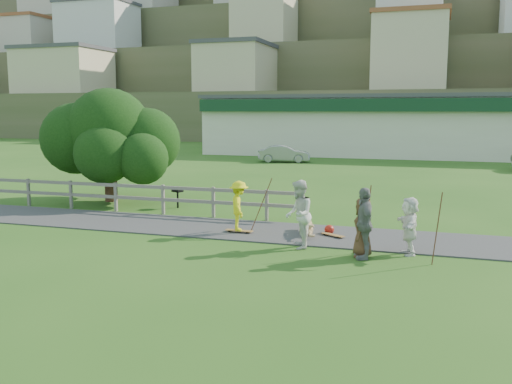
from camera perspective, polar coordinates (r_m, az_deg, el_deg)
ground at (r=17.60m, az=-8.37°, el=-4.43°), size 260.00×260.00×0.00m
path at (r=18.92m, az=-6.35°, el=-3.44°), size 34.00×3.00×0.04m
fence at (r=22.57m, az=-15.20°, el=0.02°), size 15.05×0.10×1.10m
strip_mall at (r=50.45m, az=13.98°, el=6.55°), size 32.50×10.75×5.10m
hillside at (r=107.46m, az=14.32°, el=13.61°), size 220.00×67.00×47.50m
skater_rider at (r=17.67m, az=-1.71°, el=-1.72°), size 0.93×1.15×1.56m
skater_fallen at (r=17.59m, az=5.21°, el=-3.43°), size 1.60×0.90×0.57m
spectator_a at (r=15.82m, az=4.29°, el=-2.25°), size 0.92×1.08×1.92m
spectator_b at (r=14.94m, az=10.75°, el=-3.10°), size 0.78×1.18×1.86m
spectator_c at (r=15.15m, az=10.63°, el=-3.54°), size 0.52×0.77×1.55m
spectator_d at (r=15.67m, az=15.09°, el=-3.29°), size 0.77×1.51×1.55m
car_silver at (r=42.19m, az=2.82°, el=3.85°), size 3.97×2.11×1.24m
tree at (r=24.63m, az=-14.40°, el=3.62°), size 5.68×5.68×3.92m
bbq at (r=22.60m, az=-7.84°, el=-0.54°), size 0.47×0.42×0.84m
longboard_rider at (r=17.81m, az=-1.70°, el=-4.03°), size 0.89×0.25×0.10m
longboard_fallen at (r=17.39m, az=7.70°, el=-4.42°), size 0.79×0.57×0.09m
helmet at (r=17.84m, az=7.34°, el=-3.74°), size 0.30×0.30×0.30m
pole_rider at (r=17.83m, az=0.53°, el=-1.11°), size 0.03×0.03×1.87m
pole_spec_left at (r=15.55m, az=11.05°, el=-2.68°), size 0.03×0.03×1.85m
pole_spec_right at (r=14.77m, az=17.66°, el=-3.51°), size 0.03×0.03×1.84m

